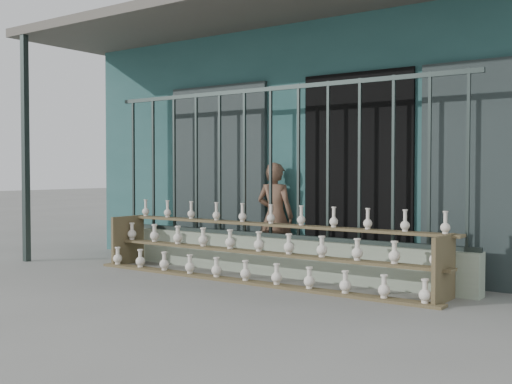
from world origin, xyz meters
The scene contains 6 objects.
ground centered at (0.00, 0.00, 0.00)m, with size 60.00×60.00×0.00m, color slate.
workshop_building centered at (0.00, 4.23, 1.62)m, with size 7.40×6.60×3.21m.
parapet_wall centered at (0.00, 1.30, 0.23)m, with size 5.00×0.20×0.45m, color #9BAA92.
security_fence centered at (0.00, 1.30, 1.35)m, with size 5.00×0.04×1.80m.
shelf_rack centered at (0.11, 0.89, 0.36)m, with size 4.50×0.68×0.85m.
elderly_woman centered at (-0.17, 1.64, 0.67)m, with size 0.49×0.32×1.35m, color brown.
Camera 1 is at (4.35, -5.01, 1.26)m, focal length 45.00 mm.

